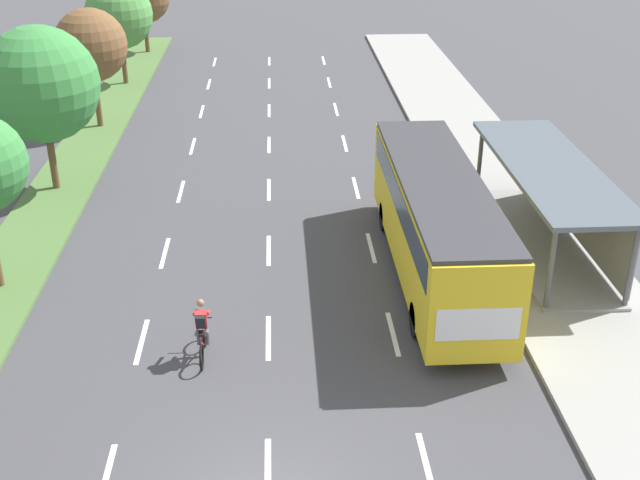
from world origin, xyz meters
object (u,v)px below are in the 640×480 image
object	(u,v)px
cyclist	(202,332)
bus	(437,216)
median_tree_third	(41,85)
median_tree_fifth	(119,15)
median_tree_fourth	(91,45)
bus_shelter	(554,197)

from	to	relation	value
cyclist	bus	bearing A→B (deg)	31.24
median_tree_third	median_tree_fifth	world-z (taller)	median_tree_third
cyclist	median_tree_fourth	world-z (taller)	median_tree_fourth
median_tree_fifth	median_tree_third	bearing A→B (deg)	-90.70
median_tree_fourth	median_tree_fifth	distance (m)	7.95
median_tree_fourth	median_tree_fifth	world-z (taller)	median_tree_fifth
cyclist	median_tree_third	world-z (taller)	median_tree_third
bus_shelter	cyclist	xyz separation A→B (m)	(-11.25, -5.93, -1.08)
bus_shelter	median_tree_fifth	xyz separation A→B (m)	(-17.78, 22.05, 2.09)
bus	median_tree_fourth	bearing A→B (deg)	130.45
bus_shelter	median_tree_third	size ratio (longest dim) A/B	1.49
bus	bus_shelter	bearing A→B (deg)	21.68
bus_shelter	median_tree_third	xyz separation A→B (m)	(-17.97, 6.14, 2.42)
median_tree_fourth	median_tree_fifth	size ratio (longest dim) A/B	0.98
bus_shelter	median_tree_fifth	bearing A→B (deg)	128.88
bus_shelter	median_tree_third	bearing A→B (deg)	161.14
bus_shelter	cyclist	bearing A→B (deg)	-152.21
cyclist	median_tree_third	size ratio (longest dim) A/B	0.29
bus_shelter	median_tree_fifth	distance (m)	28.40
bus_shelter	median_tree_fourth	distance (m)	22.76
bus	median_tree_fifth	size ratio (longest dim) A/B	1.97
bus	median_tree_fifth	xyz separation A→B (m)	(-13.50, 23.75, 1.90)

